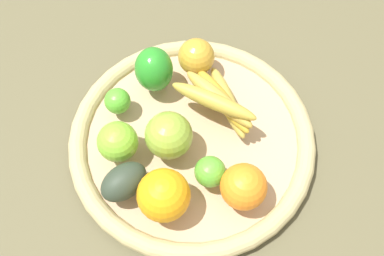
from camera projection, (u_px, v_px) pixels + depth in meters
ground_plane at (192, 143)px, 0.78m from camera, size 2.40×2.40×0.00m
basket at (192, 139)px, 0.77m from camera, size 0.43×0.43×0.04m
lime_1 at (118, 101)px, 0.75m from camera, size 0.05×0.05×0.05m
lime_0 at (210, 172)px, 0.69m from camera, size 0.07×0.07×0.05m
banana_bunch at (221, 100)px, 0.74m from camera, size 0.13×0.16×0.06m
apple_1 at (169, 135)px, 0.70m from camera, size 0.08×0.08×0.08m
orange_1 at (164, 195)px, 0.65m from camera, size 0.11×0.11×0.08m
apple_2 at (196, 57)px, 0.79m from camera, size 0.09×0.09×0.07m
avocado at (124, 182)px, 0.68m from camera, size 0.09×0.08×0.05m
bell_pepper at (154, 69)px, 0.76m from camera, size 0.08×0.08×0.08m
orange_0 at (244, 187)px, 0.66m from camera, size 0.10×0.10×0.07m
apple_0 at (117, 140)px, 0.70m from camera, size 0.07×0.07×0.07m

